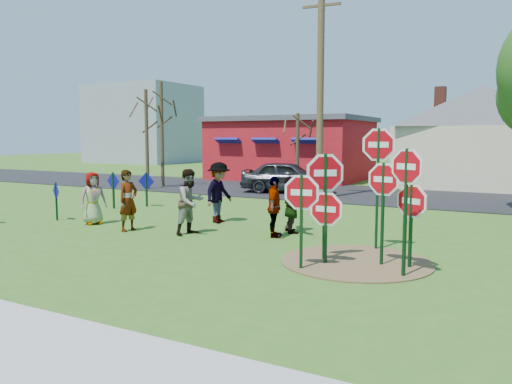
% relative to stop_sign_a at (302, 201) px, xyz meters
% --- Properties ---
extents(ground, '(120.00, 120.00, 0.00)m').
position_rel_stop_sign_a_xyz_m(ground, '(-3.69, 2.09, -1.40)').
color(ground, '#35631C').
rests_on(ground, ground).
extents(road, '(120.00, 7.50, 0.04)m').
position_rel_stop_sign_a_xyz_m(road, '(-3.69, 13.59, -1.38)').
color(road, black).
rests_on(road, ground).
extents(dirt_patch, '(3.20, 3.20, 0.03)m').
position_rel_stop_sign_a_xyz_m(dirt_patch, '(0.81, 1.09, -1.38)').
color(dirt_patch, brown).
rests_on(dirt_patch, ground).
extents(red_building, '(9.40, 7.69, 3.90)m').
position_rel_stop_sign_a_xyz_m(red_building, '(-9.19, 20.08, 0.57)').
color(red_building, '#A6101F').
rests_on(red_building, ground).
extents(cream_house, '(9.40, 9.40, 6.50)m').
position_rel_stop_sign_a_xyz_m(cream_house, '(1.81, 20.09, 1.53)').
color(cream_house, beige).
rests_on(cream_house, ground).
extents(distant_building, '(10.00, 8.00, 8.00)m').
position_rel_stop_sign_a_xyz_m(distant_building, '(-31.69, 32.09, 2.60)').
color(distant_building, '#8C939E').
rests_on(distant_building, ground).
extents(stop_sign_a, '(0.96, 0.18, 2.05)m').
position_rel_stop_sign_a_xyz_m(stop_sign_a, '(0.00, 0.00, 0.00)').
color(stop_sign_a, '#0E3314').
rests_on(stop_sign_a, ground).
extents(stop_sign_b, '(1.04, 0.12, 3.00)m').
position_rel_stop_sign_a_xyz_m(stop_sign_b, '(0.87, 2.48, 0.79)').
color(stop_sign_b, '#0E3314').
rests_on(stop_sign_b, ground).
extents(stop_sign_c, '(0.85, 0.39, 2.57)m').
position_rel_stop_sign_a_xyz_m(stop_sign_c, '(1.94, 0.40, 0.42)').
color(stop_sign_c, '#0E3314').
rests_on(stop_sign_c, ground).
extents(stop_sign_d, '(0.91, 0.20, 2.26)m').
position_rel_stop_sign_a_xyz_m(stop_sign_d, '(1.35, 1.06, 0.22)').
color(stop_sign_d, '#0E3314').
rests_on(stop_sign_d, ground).
extents(stop_sign_e, '(0.98, 0.07, 1.65)m').
position_rel_stop_sign_a_xyz_m(stop_sign_e, '(0.27, 0.66, -0.32)').
color(stop_sign_e, '#0E3314').
rests_on(stop_sign_e, ground).
extents(stop_sign_f, '(0.88, 0.39, 1.85)m').
position_rel_stop_sign_a_xyz_m(stop_sign_f, '(1.91, 1.12, -0.12)').
color(stop_sign_f, '#0E3314').
rests_on(stop_sign_f, ground).
extents(stop_sign_g, '(0.91, 0.69, 2.45)m').
position_rel_stop_sign_a_xyz_m(stop_sign_g, '(0.13, 0.94, 0.29)').
color(stop_sign_g, '#0E3314').
rests_on(stop_sign_g, ground).
extents(blue_diamond_b, '(0.53, 0.23, 1.23)m').
position_rel_stop_sign_a_xyz_m(blue_diamond_b, '(-9.22, 1.81, -0.63)').
color(blue_diamond_b, '#0E3314').
rests_on(blue_diamond_b, ground).
extents(blue_diamond_c, '(0.68, 0.12, 1.37)m').
position_rel_stop_sign_a_xyz_m(blue_diamond_c, '(-9.54, 4.66, -0.55)').
color(blue_diamond_c, '#0E3314').
rests_on(blue_diamond_c, ground).
extents(blue_diamond_d, '(0.71, 0.09, 1.33)m').
position_rel_stop_sign_a_xyz_m(blue_diamond_d, '(-8.82, 5.66, -0.58)').
color(blue_diamond_d, '#0E3314').
rests_on(blue_diamond_d, ground).
extents(person_a, '(0.81, 0.93, 1.60)m').
position_rel_stop_sign_a_xyz_m(person_a, '(-7.66, 1.86, -0.60)').
color(person_a, '#4C5898').
rests_on(person_a, ground).
extents(person_b, '(0.49, 0.68, 1.74)m').
position_rel_stop_sign_a_xyz_m(person_b, '(-5.95, 1.53, -0.53)').
color(person_b, '#2B7471').
rests_on(person_b, ground).
extents(person_c, '(0.87, 1.01, 1.79)m').
position_rel_stop_sign_a_xyz_m(person_c, '(-4.10, 1.95, -0.50)').
color(person_c, brown).
rests_on(person_c, ground).
extents(person_d, '(0.73, 1.23, 1.88)m').
position_rel_stop_sign_a_xyz_m(person_d, '(-4.44, 3.93, -0.46)').
color(person_d, '#35363A').
rests_on(person_d, ground).
extents(person_e, '(0.69, 1.03, 1.62)m').
position_rel_stop_sign_a_xyz_m(person_e, '(-1.91, 2.67, -0.59)').
color(person_e, '#4E2A59').
rests_on(person_e, ground).
extents(person_f, '(1.25, 1.47, 1.60)m').
position_rel_stop_sign_a_xyz_m(person_f, '(-1.79, 3.53, -0.60)').
color(person_f, '#1E4724').
rests_on(person_f, ground).
extents(suv, '(4.65, 2.63, 1.49)m').
position_rel_stop_sign_a_xyz_m(suv, '(-5.95, 12.35, -0.61)').
color(suv, '#2E2E33').
rests_on(suv, road).
extents(utility_pole, '(2.24, 0.28, 9.13)m').
position_rel_stop_sign_a_xyz_m(utility_pole, '(-3.77, 10.80, 3.41)').
color(utility_pole, '#4C3823').
rests_on(utility_pole, ground).
extents(bare_tree_west, '(1.80, 1.80, 5.03)m').
position_rel_stop_sign_a_xyz_m(bare_tree_west, '(-12.95, 10.59, 1.86)').
color(bare_tree_west, '#382819').
rests_on(bare_tree_west, ground).
extents(bare_tree_east, '(1.80, 1.80, 3.86)m').
position_rel_stop_sign_a_xyz_m(bare_tree_east, '(-6.33, 14.38, 1.10)').
color(bare_tree_east, '#382819').
rests_on(bare_tree_east, ground).
extents(bare_tree_mid, '(1.80, 1.80, 5.56)m').
position_rel_stop_sign_a_xyz_m(bare_tree_mid, '(-13.08, 11.96, 2.20)').
color(bare_tree_mid, '#382819').
rests_on(bare_tree_mid, ground).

